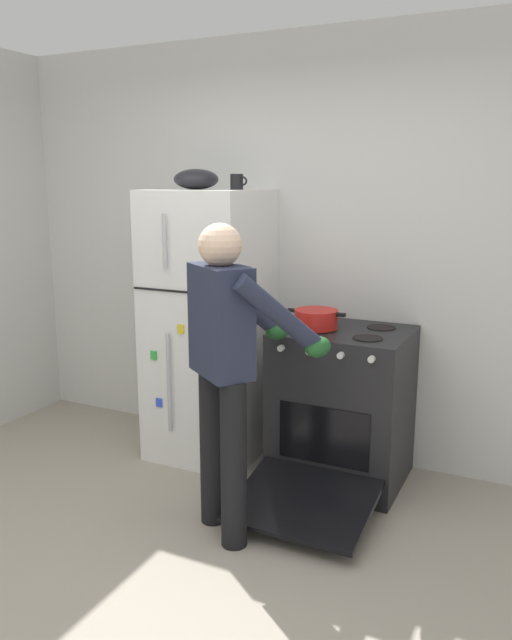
% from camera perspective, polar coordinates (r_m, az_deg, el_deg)
% --- Properties ---
extents(ground, '(8.00, 8.00, 0.00)m').
position_cam_1_polar(ground, '(3.02, -10.95, -24.17)').
color(ground, '#9E9384').
extents(kitchen_wall_back, '(6.00, 0.10, 2.70)m').
position_cam_1_polar(kitchen_wall_back, '(4.17, 4.48, 6.31)').
color(kitchen_wall_back, silver).
rests_on(kitchen_wall_back, ground).
extents(refrigerator, '(0.68, 0.72, 1.74)m').
position_cam_1_polar(refrigerator, '(4.13, -4.20, -0.51)').
color(refrigerator, white).
rests_on(refrigerator, ground).
extents(stove_range, '(0.76, 1.23, 0.94)m').
position_cam_1_polar(stove_range, '(3.87, 7.67, -7.82)').
color(stove_range, black).
rests_on(stove_range, ground).
extents(person_cook, '(0.69, 0.74, 1.60)m').
position_cam_1_polar(person_cook, '(3.12, -2.47, -3.05)').
color(person_cook, black).
rests_on(person_cook, ground).
extents(red_pot, '(0.36, 0.26, 0.11)m').
position_cam_1_polar(red_pot, '(3.74, 5.43, 0.10)').
color(red_pot, red).
rests_on(red_pot, stove_range).
extents(coffee_mug, '(0.11, 0.08, 0.10)m').
position_cam_1_polar(coffee_mug, '(3.98, -1.71, 12.35)').
color(coffee_mug, black).
rests_on(coffee_mug, refrigerator).
extents(mixing_bowl, '(0.28, 0.28, 0.13)m').
position_cam_1_polar(mixing_bowl, '(4.07, -5.41, 12.52)').
color(mixing_bowl, black).
rests_on(mixing_bowl, refrigerator).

